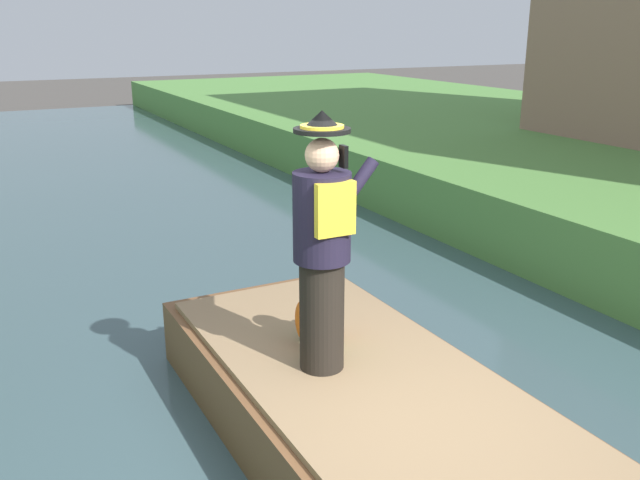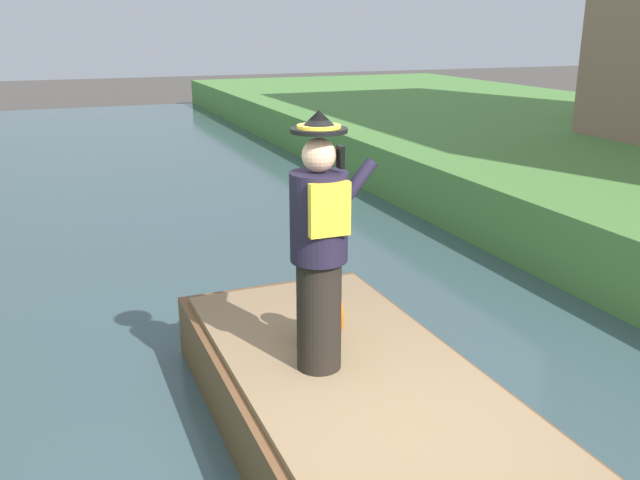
% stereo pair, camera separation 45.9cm
% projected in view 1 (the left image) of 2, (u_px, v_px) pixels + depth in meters
% --- Properties ---
extents(boat, '(1.84, 4.22, 0.61)m').
position_uv_depth(boat, '(366.00, 413.00, 4.96)').
color(boat, brown).
rests_on(boat, canal_water).
extents(person_pirate, '(0.61, 0.42, 1.85)m').
position_uv_depth(person_pirate, '(323.00, 246.00, 4.71)').
color(person_pirate, black).
rests_on(person_pirate, boat).
extents(parrot_plush, '(0.36, 0.34, 0.57)m').
position_uv_depth(parrot_plush, '(319.00, 313.00, 5.32)').
color(parrot_plush, green).
rests_on(parrot_plush, boat).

